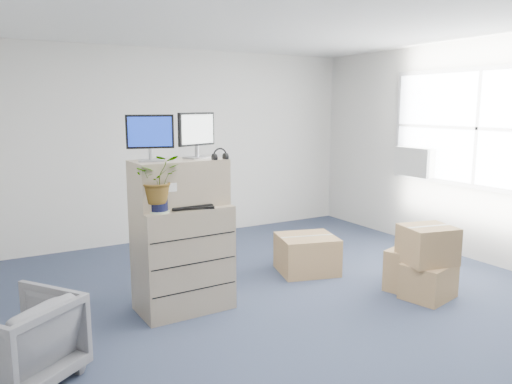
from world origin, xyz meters
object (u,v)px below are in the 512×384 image
Objects in this scene: keyboard at (189,207)px; potted_plant at (158,186)px; filing_cabinet_lower at (183,258)px; monitor_right at (197,133)px; monitor_left at (150,135)px; water_bottle at (184,191)px; office_chair at (19,337)px.

keyboard is 0.38m from potted_plant.
filing_cabinet_lower is 1.23m from monitor_right.
filing_cabinet_lower is at bearing 114.90° from keyboard.
monitor_left reaches higher than keyboard.
monitor_right is at bearing 21.38° from water_bottle.
water_bottle is (0.01, 0.15, 0.13)m from keyboard.
monitor_right is 1.61× the size of water_bottle.
monitor_left reaches higher than office_chair.
monitor_right is at bearing 26.00° from potted_plant.
keyboard is at bearing -15.56° from monitor_left.
water_bottle is (-0.17, -0.07, -0.55)m from monitor_right.
water_bottle is 0.57× the size of potted_plant.
monitor_right is 0.92× the size of potted_plant.
filing_cabinet_lower is 0.65m from water_bottle.
potted_plant reaches higher than office_chair.
office_chair is (-1.53, -0.68, -0.16)m from filing_cabinet_lower.
filing_cabinet_lower is 2.41× the size of monitor_left.
monitor_left is at bearing 87.59° from potted_plant.
monitor_left is at bearing 165.86° from monitor_right.
office_chair is (-1.56, -0.71, -0.81)m from water_bottle.
filing_cabinet_lower is at bearing 5.49° from monitor_left.
monitor_left is 0.48m from potted_plant.
monitor_left reaches higher than potted_plant.
filing_cabinet_lower is 2.33× the size of monitor_right.
potted_plant is at bearing 167.95° from office_chair.
monitor_left is 1.99m from office_chair.
water_bottle is 0.39× the size of office_chair.
monitor_right is at bearing 20.34° from monitor_left.
monitor_right is at bearing 21.88° from filing_cabinet_lower.
keyboard is (0.30, -0.17, -0.67)m from monitor_left.
filing_cabinet_lower reaches higher than office_chair.
monitor_right is 1.00× the size of keyboard.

